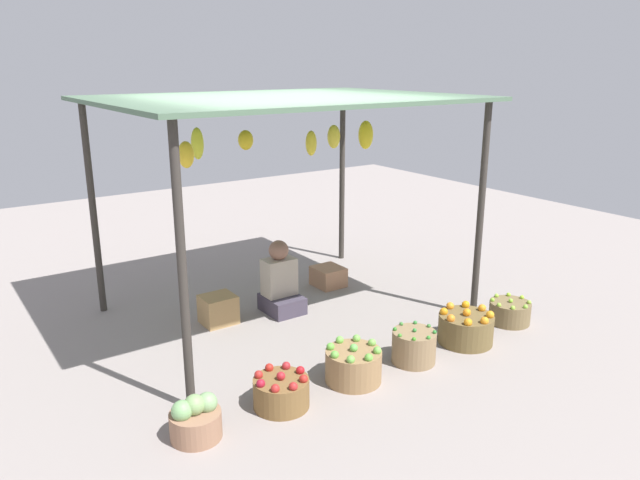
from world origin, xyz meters
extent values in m
plane|color=gray|center=(0.00, 0.00, 0.00)|extent=(14.00, 14.00, 0.00)
cylinder|color=#38332D|center=(-1.59, -1.17, 1.10)|extent=(0.07, 0.07, 2.21)
cylinder|color=#38332D|center=(1.59, -1.17, 1.10)|extent=(0.07, 0.07, 2.21)
cylinder|color=#38332D|center=(-1.59, 1.17, 1.10)|extent=(0.07, 0.07, 2.21)
cylinder|color=#38332D|center=(1.59, 1.17, 1.10)|extent=(0.07, 0.07, 2.21)
cube|color=#537258|center=(0.00, 0.00, 2.23)|extent=(3.49, 2.63, 0.04)
ellipsoid|color=yellow|center=(-1.11, -0.20, 1.80)|extent=(0.14, 0.14, 0.23)
ellipsoid|color=yellow|center=(-0.72, 0.44, 1.80)|extent=(0.12, 0.12, 0.31)
ellipsoid|color=yellow|center=(-0.21, 0.41, 1.80)|extent=(0.15, 0.15, 0.20)
ellipsoid|color=yellow|center=(0.20, -0.17, 1.80)|extent=(0.11, 0.11, 0.24)
ellipsoid|color=yellow|center=(0.70, 0.13, 1.80)|extent=(0.14, 0.14, 0.25)
ellipsoid|color=yellow|center=(1.08, 0.06, 1.80)|extent=(0.16, 0.16, 0.31)
cube|color=#413949|center=(-0.04, 0.04, 0.09)|extent=(0.36, 0.44, 0.18)
cube|color=#B5A893|center=(-0.04, 0.09, 0.38)|extent=(0.34, 0.22, 0.40)
sphere|color=#8F634E|center=(-0.04, 0.09, 0.67)|extent=(0.21, 0.21, 0.21)
cylinder|color=#986D52|center=(-1.72, -1.55, 0.10)|extent=(0.37, 0.37, 0.20)
sphere|color=#80A565|center=(-1.72, -1.55, 0.26)|extent=(0.15, 0.15, 0.15)
sphere|color=#81A96F|center=(-1.63, -1.55, 0.25)|extent=(0.15, 0.15, 0.15)
sphere|color=#79AB6A|center=(-1.81, -1.55, 0.25)|extent=(0.15, 0.15, 0.15)
cylinder|color=brown|center=(-1.01, -1.55, 0.12)|extent=(0.44, 0.44, 0.23)
sphere|color=#B12128|center=(-1.01, -1.55, 0.26)|extent=(0.07, 0.07, 0.07)
sphere|color=#AE161C|center=(-0.83, -1.55, 0.25)|extent=(0.07, 0.07, 0.07)
sphere|color=#AA252A|center=(-0.89, -1.42, 0.25)|extent=(0.07, 0.07, 0.07)
sphere|color=red|center=(-1.01, -1.37, 0.25)|extent=(0.07, 0.07, 0.07)
sphere|color=#B22723|center=(-1.14, -1.42, 0.25)|extent=(0.07, 0.07, 0.07)
sphere|color=#A9192C|center=(-1.19, -1.55, 0.25)|extent=(0.07, 0.07, 0.07)
sphere|color=red|center=(-1.14, -1.67, 0.25)|extent=(0.07, 0.07, 0.07)
sphere|color=#B02625|center=(-1.01, -1.72, 0.25)|extent=(0.07, 0.07, 0.07)
sphere|color=#B12720|center=(-0.89, -1.67, 0.25)|extent=(0.07, 0.07, 0.07)
cylinder|color=#947149|center=(-0.31, -1.55, 0.14)|extent=(0.47, 0.47, 0.27)
sphere|color=#63BC4F|center=(-0.31, -1.55, 0.30)|extent=(0.07, 0.07, 0.07)
sphere|color=#75B34C|center=(-0.12, -1.55, 0.29)|extent=(0.07, 0.07, 0.07)
sphere|color=#70B54B|center=(-0.17, -1.41, 0.29)|extent=(0.07, 0.07, 0.07)
sphere|color=#6EBB47|center=(-0.31, -1.36, 0.29)|extent=(0.07, 0.07, 0.07)
sphere|color=#64B840|center=(-0.45, -1.41, 0.29)|extent=(0.07, 0.07, 0.07)
sphere|color=#65B042|center=(-0.51, -1.55, 0.29)|extent=(0.07, 0.07, 0.07)
sphere|color=#6FB64A|center=(-0.45, -1.69, 0.29)|extent=(0.07, 0.07, 0.07)
sphere|color=#63AE3D|center=(-0.31, -1.75, 0.29)|extent=(0.07, 0.07, 0.07)
sphere|color=#6EB848|center=(-0.17, -1.69, 0.29)|extent=(0.07, 0.07, 0.07)
cylinder|color=#8B704E|center=(0.33, -1.59, 0.14)|extent=(0.39, 0.39, 0.29)
sphere|color=#328136|center=(0.33, -1.59, 0.30)|extent=(0.04, 0.04, 0.04)
sphere|color=#3D8034|center=(0.51, -1.59, 0.30)|extent=(0.04, 0.04, 0.04)
sphere|color=#338335|center=(0.46, -1.47, 0.30)|extent=(0.04, 0.04, 0.04)
sphere|color=#3E8035|center=(0.33, -1.42, 0.30)|extent=(0.04, 0.04, 0.04)
sphere|color=#308227|center=(0.21, -1.47, 0.30)|extent=(0.04, 0.04, 0.04)
sphere|color=#41882D|center=(0.16, -1.59, 0.30)|extent=(0.04, 0.04, 0.04)
sphere|color=#3E8B24|center=(0.21, -1.71, 0.30)|extent=(0.04, 0.04, 0.04)
sphere|color=#378A2E|center=(0.33, -1.76, 0.30)|extent=(0.04, 0.04, 0.04)
sphere|color=#2E8131|center=(0.46, -1.71, 0.30)|extent=(0.04, 0.04, 0.04)
cylinder|color=brown|center=(1.01, -1.58, 0.14)|extent=(0.52, 0.52, 0.27)
sphere|color=orange|center=(1.01, -1.58, 0.30)|extent=(0.08, 0.08, 0.08)
sphere|color=orange|center=(1.22, -1.58, 0.30)|extent=(0.08, 0.08, 0.08)
sphere|color=orange|center=(1.16, -1.43, 0.30)|extent=(0.08, 0.08, 0.08)
sphere|color=orange|center=(1.01, -1.37, 0.30)|extent=(0.08, 0.08, 0.08)
sphere|color=orange|center=(0.86, -1.43, 0.30)|extent=(0.08, 0.08, 0.08)
sphere|color=orange|center=(0.80, -1.58, 0.30)|extent=(0.08, 0.08, 0.08)
sphere|color=orange|center=(0.86, -1.73, 0.30)|extent=(0.08, 0.08, 0.08)
sphere|color=orange|center=(1.01, -1.80, 0.30)|extent=(0.08, 0.08, 0.08)
sphere|color=orange|center=(1.16, -1.73, 0.30)|extent=(0.08, 0.08, 0.08)
cylinder|color=brown|center=(1.73, -1.53, 0.11)|extent=(0.41, 0.41, 0.22)
sphere|color=#84CD38|center=(1.73, -1.53, 0.24)|extent=(0.04, 0.04, 0.04)
sphere|color=#95D030|center=(1.91, -1.53, 0.23)|extent=(0.04, 0.04, 0.04)
sphere|color=#90C92E|center=(1.85, -1.40, 0.23)|extent=(0.04, 0.04, 0.04)
sphere|color=#94CC3E|center=(1.73, -1.35, 0.23)|extent=(0.04, 0.04, 0.04)
sphere|color=#87C737|center=(1.60, -1.40, 0.23)|extent=(0.04, 0.04, 0.04)
sphere|color=#8DC93B|center=(1.55, -1.53, 0.23)|extent=(0.04, 0.04, 0.04)
sphere|color=#91CF40|center=(1.60, -1.65, 0.23)|extent=(0.04, 0.04, 0.04)
sphere|color=#86CB3E|center=(1.73, -1.71, 0.23)|extent=(0.04, 0.04, 0.04)
sphere|color=#91BE3F|center=(1.85, -1.65, 0.23)|extent=(0.04, 0.04, 0.04)
cube|color=#AB8653|center=(-0.72, 0.16, 0.15)|extent=(0.34, 0.30, 0.29)
cube|color=#AC7B58|center=(0.83, 0.40, 0.11)|extent=(0.32, 0.35, 0.23)
camera|label=1|loc=(-3.14, -5.13, 2.56)|focal=34.15mm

